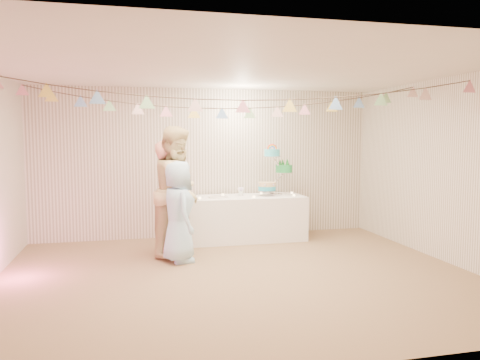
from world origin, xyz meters
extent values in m
plane|color=brown|center=(0.00, 0.00, 0.00)|extent=(6.00, 6.00, 0.00)
plane|color=silver|center=(0.00, 0.00, 2.60)|extent=(6.00, 6.00, 0.00)
plane|color=silver|center=(0.00, 2.50, 1.30)|extent=(6.00, 6.00, 0.00)
plane|color=silver|center=(0.00, -2.50, 1.30)|extent=(6.00, 6.00, 0.00)
plane|color=silver|center=(3.00, 0.00, 1.30)|extent=(5.00, 5.00, 0.00)
cube|color=white|center=(0.57, 2.01, 0.38)|extent=(2.01, 0.80, 0.75)
cylinder|color=white|center=(0.10, 1.96, 0.76)|extent=(0.34, 0.34, 0.02)
imported|color=#FFA285|center=(-0.76, 1.40, 0.85)|extent=(0.54, 0.70, 1.70)
imported|color=#DBC486|center=(-0.64, 1.25, 0.96)|extent=(1.10, 1.17, 1.92)
imported|color=#ABD7F2|center=(-0.68, 0.86, 0.72)|extent=(0.58, 0.77, 1.43)
cylinder|color=#FFD88C|center=(-0.23, 1.86, 0.77)|extent=(0.04, 0.04, 0.03)
cylinder|color=#FFD88C|center=(0.22, 2.19, 0.77)|extent=(0.04, 0.04, 0.03)
cylinder|color=#FFD88C|center=(0.67, 1.79, 0.77)|extent=(0.04, 0.04, 0.03)
cylinder|color=#FFD88C|center=(0.92, 2.23, 0.77)|extent=(0.04, 0.04, 0.03)
cylinder|color=#FFD88C|center=(1.39, 1.83, 0.77)|extent=(0.04, 0.04, 0.03)
cylinder|color=#FFD88C|center=(1.47, 2.16, 0.77)|extent=(0.04, 0.04, 0.03)
camera|label=1|loc=(-1.33, -5.67, 1.77)|focal=35.00mm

